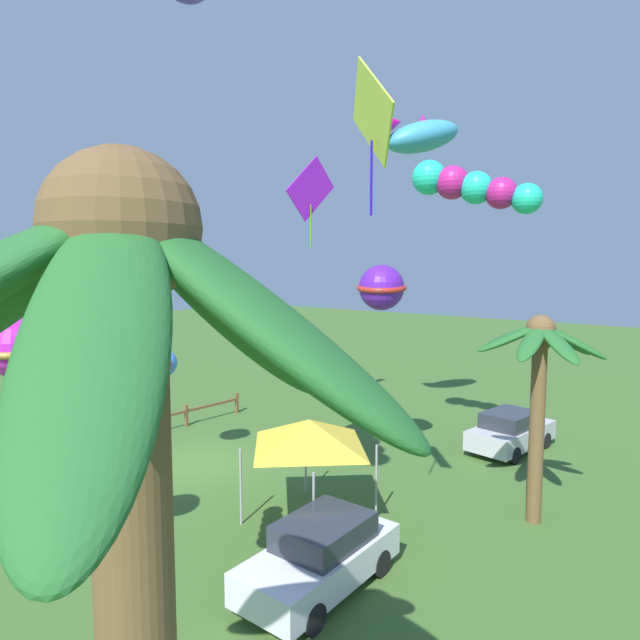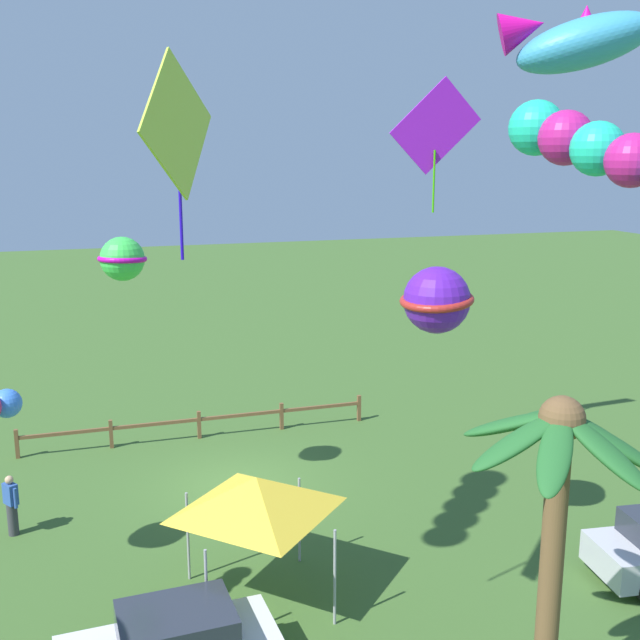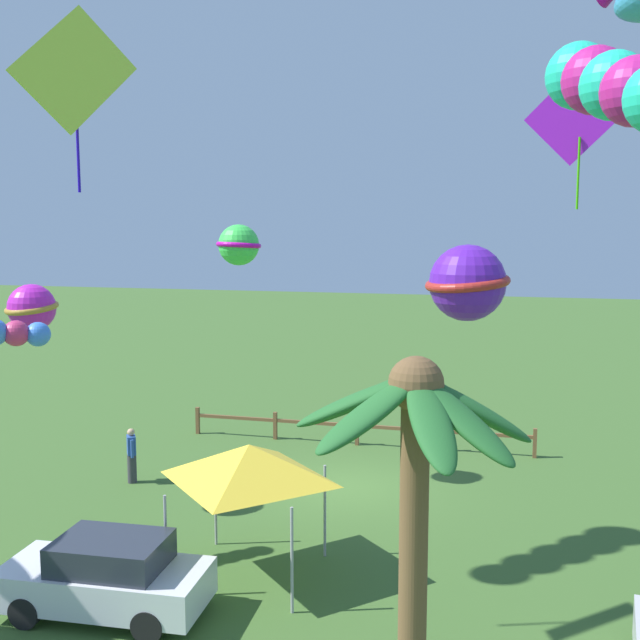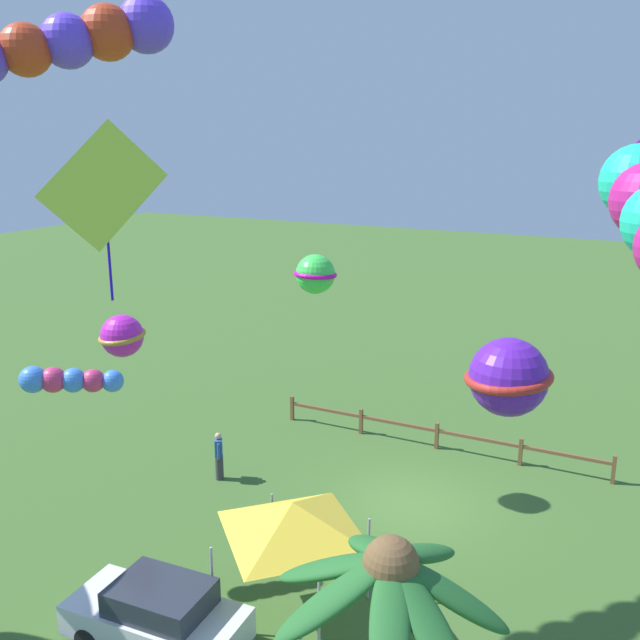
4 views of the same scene
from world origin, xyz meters
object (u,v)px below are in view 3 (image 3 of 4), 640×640
(parked_car_0, at_px, (107,576))
(kite_diamond_4, at_px, (581,112))
(spectator_0, at_px, (132,455))
(kite_tube_1, at_px, (609,84))
(kite_ball_6, at_px, (239,245))
(kite_diamond_8, at_px, (75,72))
(kite_ball_7, at_px, (467,283))
(festival_tent, at_px, (249,462))
(palm_tree_0, at_px, (415,457))
(kite_ball_3, at_px, (32,308))

(parked_car_0, xyz_separation_m, kite_diamond_4, (-8.80, -8.06, 9.40))
(parked_car_0, xyz_separation_m, spectator_0, (3.15, -6.92, 0.06))
(spectator_0, bearing_deg, parked_car_0, 114.51)
(kite_tube_1, distance_m, kite_ball_6, 11.41)
(parked_car_0, bearing_deg, kite_diamond_8, 109.39)
(kite_diamond_4, relative_size, kite_ball_7, 1.66)
(festival_tent, distance_m, kite_ball_7, 5.79)
(kite_diamond_8, bearing_deg, parked_car_0, -70.61)
(kite_ball_6, height_order, kite_ball_7, kite_ball_6)
(festival_tent, height_order, kite_diamond_8, kite_diamond_8)
(spectator_0, xyz_separation_m, kite_tube_1, (-11.85, 6.03, 8.78))
(palm_tree_0, relative_size, kite_ball_6, 3.21)
(kite_diamond_8, bearing_deg, palm_tree_0, 165.84)
(kite_diamond_4, relative_size, kite_ball_6, 2.16)
(parked_car_0, distance_m, kite_ball_3, 7.56)
(kite_ball_6, bearing_deg, kite_diamond_8, 92.83)
(kite_ball_7, height_order, kite_diamond_8, kite_diamond_8)
(kite_diamond_4, bearing_deg, spectator_0, 5.44)
(spectator_0, xyz_separation_m, festival_tent, (-5.25, 4.71, 1.65))
(festival_tent, height_order, kite_ball_3, kite_ball_3)
(spectator_0, height_order, kite_diamond_4, kite_diamond_4)
(palm_tree_0, xyz_separation_m, kite_tube_1, (-2.59, -3.33, 5.30))
(parked_car_0, relative_size, kite_tube_1, 0.96)
(festival_tent, bearing_deg, kite_ball_6, -68.15)
(kite_diamond_8, bearing_deg, kite_ball_7, -147.76)
(kite_tube_1, relative_size, kite_diamond_4, 1.08)
(kite_ball_7, bearing_deg, kite_diamond_4, -114.42)
(palm_tree_0, relative_size, kite_diamond_4, 1.49)
(palm_tree_0, distance_m, kite_ball_7, 5.65)
(kite_diamond_4, bearing_deg, kite_ball_3, 16.36)
(festival_tent, bearing_deg, kite_diamond_8, 61.25)
(parked_car_0, bearing_deg, palm_tree_0, 158.23)
(kite_ball_7, bearing_deg, parked_car_0, 23.92)
(kite_ball_6, bearing_deg, kite_ball_7, 143.70)
(palm_tree_0, xyz_separation_m, festival_tent, (4.01, -4.65, -1.83))
(kite_tube_1, xyz_separation_m, kite_ball_3, (12.99, -3.32, -4.27))
(kite_ball_3, distance_m, kite_ball_6, 5.64)
(kite_ball_6, distance_m, kite_ball_7, 8.11)
(spectator_0, xyz_separation_m, kite_ball_7, (-9.59, 4.06, 5.43))
(parked_car_0, height_order, festival_tent, festival_tent)
(spectator_0, bearing_deg, kite_tube_1, 153.04)
(spectator_0, height_order, kite_ball_3, kite_ball_3)
(parked_car_0, bearing_deg, spectator_0, -65.49)
(festival_tent, distance_m, kite_diamond_8, 8.21)
(spectator_0, xyz_separation_m, kite_ball_6, (-3.07, -0.72, 6.00))
(parked_car_0, distance_m, festival_tent, 3.50)
(palm_tree_0, bearing_deg, kite_tube_1, -127.85)
(palm_tree_0, height_order, kite_ball_7, kite_ball_7)
(palm_tree_0, bearing_deg, kite_diamond_4, -104.39)
(spectator_0, distance_m, kite_ball_3, 5.38)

